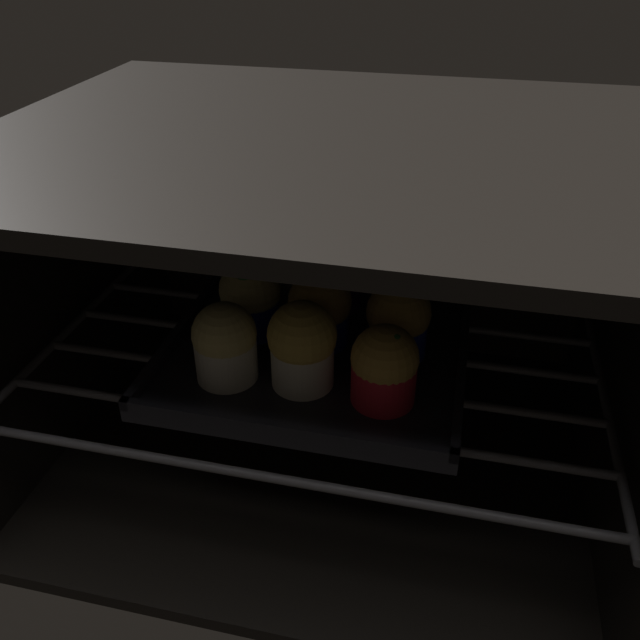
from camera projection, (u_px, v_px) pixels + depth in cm
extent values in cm
cube|color=black|center=(323.00, 448.00, 75.38)|extent=(59.00, 47.00, 1.50)
cube|color=black|center=(324.00, 141.00, 56.32)|extent=(59.00, 47.00, 1.50)
cube|color=black|center=(363.00, 224.00, 84.55)|extent=(59.00, 1.50, 34.00)
cube|color=black|center=(64.00, 285.00, 71.30)|extent=(1.50, 47.00, 34.00)
cube|color=black|center=(630.00, 354.00, 60.39)|extent=(1.50, 47.00, 34.00)
cylinder|color=#4C494C|center=(270.00, 478.00, 52.06)|extent=(54.00, 0.80, 0.80)
cylinder|color=#4C494C|center=(291.00, 425.00, 57.26)|extent=(54.00, 0.80, 0.80)
cylinder|color=#4C494C|center=(309.00, 381.00, 62.47)|extent=(54.00, 0.80, 0.80)
cylinder|color=#4C494C|center=(324.00, 344.00, 67.67)|extent=(54.00, 0.80, 0.80)
cylinder|color=#4C494C|center=(336.00, 313.00, 72.88)|extent=(54.00, 0.80, 0.80)
cylinder|color=#4C494C|center=(347.00, 285.00, 78.09)|extent=(54.00, 0.80, 0.80)
cylinder|color=#4C494C|center=(357.00, 261.00, 83.29)|extent=(54.00, 0.80, 0.80)
cylinder|color=#4C494C|center=(85.00, 313.00, 72.80)|extent=(0.80, 42.00, 0.80)
cylinder|color=#4C494C|center=(601.00, 381.00, 62.55)|extent=(0.80, 42.00, 0.80)
cube|color=black|center=(320.00, 345.00, 65.82)|extent=(28.62, 28.62, 1.20)
cube|color=black|center=(282.00, 429.00, 53.79)|extent=(28.62, 0.80, 1.00)
cube|color=black|center=(347.00, 271.00, 76.66)|extent=(28.62, 0.80, 1.00)
cube|color=black|center=(188.00, 319.00, 67.86)|extent=(0.80, 28.62, 1.00)
cube|color=black|center=(463.00, 354.00, 62.59)|extent=(0.80, 28.62, 1.00)
cylinder|color=silver|center=(226.00, 358.00, 59.53)|extent=(5.62, 5.62, 3.96)
sphere|color=#E0CC7A|center=(224.00, 334.00, 58.12)|extent=(5.80, 5.80, 5.80)
cylinder|color=silver|center=(305.00, 365.00, 58.69)|extent=(5.62, 5.62, 3.96)
sphere|color=gold|center=(305.00, 335.00, 57.00)|extent=(6.14, 6.14, 6.14)
cylinder|color=red|center=(383.00, 381.00, 56.73)|extent=(5.62, 5.62, 3.96)
sphere|color=gold|center=(385.00, 358.00, 55.42)|extent=(5.82, 5.82, 5.82)
sphere|color=#28702D|center=(393.00, 344.00, 54.04)|extent=(2.02, 2.02, 2.02)
cylinder|color=#1928B7|center=(252.00, 313.00, 65.99)|extent=(5.62, 5.62, 3.96)
sphere|color=#E0CC7A|center=(250.00, 289.00, 64.48)|extent=(6.12, 6.12, 6.12)
sphere|color=#28702D|center=(247.00, 277.00, 62.69)|extent=(2.51, 2.51, 2.51)
cylinder|color=#1928B7|center=(322.00, 324.00, 64.31)|extent=(5.62, 5.62, 3.96)
sphere|color=gold|center=(322.00, 302.00, 62.95)|extent=(6.15, 6.15, 6.15)
sphere|color=#28702D|center=(315.00, 283.00, 62.07)|extent=(2.35, 2.35, 2.35)
cylinder|color=#1928B7|center=(397.00, 335.00, 62.73)|extent=(5.62, 5.62, 3.96)
sphere|color=gold|center=(399.00, 312.00, 61.37)|extent=(6.12, 6.12, 6.12)
sphere|color=#1E6023|center=(398.00, 292.00, 59.69)|extent=(1.95, 1.95, 1.95)
cylinder|color=silver|center=(270.00, 278.00, 72.10)|extent=(5.62, 5.62, 3.96)
sphere|color=gold|center=(269.00, 254.00, 70.51)|extent=(5.53, 5.53, 5.53)
sphere|color=#1E6023|center=(268.00, 236.00, 69.42)|extent=(2.35, 2.35, 2.35)
cylinder|color=#7A238C|center=(333.00, 289.00, 70.16)|extent=(5.62, 5.62, 3.96)
sphere|color=gold|center=(334.00, 266.00, 68.67)|extent=(6.10, 6.10, 6.10)
sphere|color=#28702D|center=(336.00, 246.00, 67.73)|extent=(1.95, 1.95, 1.95)
cylinder|color=#1928B7|center=(403.00, 295.00, 69.13)|extent=(5.62, 5.62, 3.96)
sphere|color=#E0CC7A|center=(404.00, 271.00, 67.64)|extent=(6.17, 6.17, 6.17)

